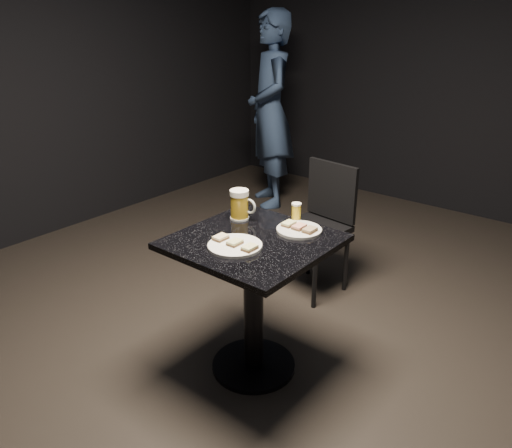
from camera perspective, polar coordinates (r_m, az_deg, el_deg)
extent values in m
plane|color=black|center=(2.77, -0.27, -15.98)|extent=(6.00, 6.00, 0.00)
plane|color=black|center=(4.87, 23.92, 18.17)|extent=(5.00, 0.00, 5.00)
cylinder|color=white|center=(2.29, -2.42, -2.50)|extent=(0.25, 0.25, 0.01)
cylinder|color=silver|center=(2.46, 4.95, -0.67)|extent=(0.22, 0.22, 0.01)
imported|color=navy|center=(4.79, 1.66, 12.69)|extent=(0.78, 0.74, 1.80)
cylinder|color=black|center=(2.76, -0.27, -15.78)|extent=(0.44, 0.44, 0.03)
cylinder|color=black|center=(2.55, -0.29, -9.44)|extent=(0.10, 0.10, 0.69)
cube|color=black|center=(2.38, -0.30, -2.03)|extent=(0.70, 0.70, 0.03)
cylinder|color=silver|center=(2.61, -1.89, 0.71)|extent=(0.10, 0.10, 0.01)
cylinder|color=gold|center=(2.58, -1.90, 2.04)|extent=(0.09, 0.09, 0.12)
cylinder|color=white|center=(2.56, -1.93, 3.59)|extent=(0.10, 0.10, 0.03)
torus|color=silver|center=(2.57, -0.75, 2.03)|extent=(0.08, 0.01, 0.08)
cylinder|color=white|center=(2.59, 4.60, 0.41)|extent=(0.05, 0.05, 0.01)
cylinder|color=yellow|center=(2.57, 4.63, 1.31)|extent=(0.05, 0.05, 0.08)
cylinder|color=white|center=(2.55, 4.66, 2.28)|extent=(0.05, 0.05, 0.01)
cube|color=black|center=(3.27, 6.56, -0.55)|extent=(0.42, 0.42, 0.04)
cylinder|color=black|center=(3.35, 2.48, -4.22)|extent=(0.03, 0.03, 0.43)
cylinder|color=black|center=(3.16, 6.74, -6.10)|extent=(0.03, 0.03, 0.43)
cylinder|color=black|center=(3.57, 6.07, -2.56)|extent=(0.03, 0.03, 0.43)
cylinder|color=black|center=(3.40, 10.24, -4.21)|extent=(0.03, 0.03, 0.43)
cube|color=black|center=(3.32, 8.68, 3.78)|extent=(0.38, 0.07, 0.38)
cube|color=#4C3521|center=(2.34, -4.05, -1.65)|extent=(0.05, 0.07, 0.01)
cube|color=beige|center=(2.33, -4.05, -1.44)|extent=(0.05, 0.07, 0.01)
cube|color=#4C3521|center=(2.28, -2.43, -2.23)|extent=(0.05, 0.07, 0.01)
cube|color=#D1D184|center=(2.28, -2.43, -2.01)|extent=(0.05, 0.07, 0.01)
cube|color=#4C3521|center=(2.23, -0.73, -2.83)|extent=(0.05, 0.07, 0.01)
cube|color=#D1D184|center=(2.23, -0.73, -2.61)|extent=(0.05, 0.07, 0.01)
cube|color=#4C3521|center=(2.49, 3.77, -0.06)|extent=(0.05, 0.07, 0.01)
cube|color=#D1D184|center=(2.49, 3.78, 0.14)|extent=(0.05, 0.07, 0.01)
cube|color=#4C3521|center=(2.46, 4.96, -0.41)|extent=(0.05, 0.07, 0.01)
cube|color=tan|center=(2.46, 4.96, -0.21)|extent=(0.05, 0.07, 0.01)
cube|color=#4C3521|center=(2.43, 6.17, -0.78)|extent=(0.05, 0.07, 0.01)
cube|color=#8C7251|center=(2.42, 6.18, -0.57)|extent=(0.05, 0.07, 0.01)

